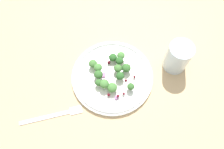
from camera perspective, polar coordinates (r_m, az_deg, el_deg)
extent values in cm
cube|color=tan|center=(73.12, -1.85, -0.35)|extent=(180.00, 180.00, 2.00)
cylinder|color=white|center=(71.13, 0.00, -0.71)|extent=(25.62, 25.62, 1.20)
torus|color=white|center=(70.58, 0.00, -0.51)|extent=(24.57, 24.57, 1.00)
cylinder|color=white|center=(70.49, 0.00, -0.48)|extent=(14.86, 14.86, 0.20)
cylinder|color=#8EB77A|center=(69.31, 1.96, -0.95)|extent=(0.96, 0.96, 0.96)
ellipsoid|color=#2D6028|center=(68.26, 1.99, -0.56)|extent=(2.56, 2.56, 1.92)
cylinder|color=#ADD18E|center=(68.30, 0.04, -3.76)|extent=(1.12, 1.12, 1.12)
ellipsoid|color=#4C843D|center=(67.04, 0.04, -3.34)|extent=(2.99, 2.99, 2.24)
cylinder|color=#8EB77A|center=(70.41, 1.48, 1.19)|extent=(0.95, 0.95, 0.95)
ellipsoid|color=#477A38|center=(69.39, 1.50, 1.60)|extent=(2.54, 2.54, 1.90)
cylinder|color=#9EC684|center=(72.34, 2.25, 4.39)|extent=(0.94, 0.94, 0.94)
ellipsoid|color=#4C843D|center=(71.36, 2.28, 4.83)|extent=(2.52, 2.52, 1.89)
cylinder|color=#8EB77A|center=(68.09, -1.94, -2.78)|extent=(1.04, 1.04, 1.04)
ellipsoid|color=#4C843D|center=(66.94, -1.97, -2.38)|extent=(2.77, 2.77, 2.08)
cylinder|color=#ADD18E|center=(68.22, 4.73, -3.35)|extent=(0.81, 0.81, 0.81)
ellipsoid|color=#386B2D|center=(67.32, 4.79, -3.05)|extent=(2.16, 2.16, 1.62)
cylinder|color=#8EB77A|center=(70.62, -3.45, 1.57)|extent=(0.98, 0.98, 0.98)
ellipsoid|color=#4C843D|center=(69.57, -3.50, 2.01)|extent=(2.62, 2.62, 1.97)
cylinder|color=#8EB77A|center=(72.54, 0.24, 3.92)|extent=(0.98, 0.98, 0.98)
ellipsoid|color=#2D6028|center=(71.50, 0.24, 4.37)|extent=(2.62, 2.62, 1.97)
cylinder|color=#8EB77A|center=(68.53, -3.59, -2.25)|extent=(0.79, 0.79, 0.79)
ellipsoid|color=#386B2D|center=(67.66, -3.64, -1.95)|extent=(2.09, 2.09, 1.57)
cylinder|color=#9EC684|center=(70.64, 3.61, 1.23)|extent=(1.05, 1.05, 1.05)
ellipsoid|color=#386B2D|center=(69.51, 3.67, 1.69)|extent=(2.80, 2.80, 2.10)
cylinder|color=#8EB77A|center=(71.56, -4.79, 2.33)|extent=(1.00, 1.00, 1.00)
ellipsoid|color=#477A38|center=(70.50, -4.86, 2.77)|extent=(2.65, 2.65, 1.99)
cylinder|color=#ADD18E|center=(69.62, -3.41, -0.39)|extent=(0.99, 0.99, 0.99)
ellipsoid|color=#386B2D|center=(68.54, -3.47, 0.02)|extent=(2.64, 2.64, 1.98)
cylinder|color=#ADD18E|center=(71.48, 1.86, 3.13)|extent=(0.93, 0.93, 0.93)
ellipsoid|color=#2D6028|center=(70.49, 1.89, 3.56)|extent=(2.48, 2.48, 1.86)
sphere|color=maroon|center=(67.40, -0.85, -5.15)|extent=(0.89, 0.89, 0.89)
sphere|color=maroon|center=(67.18, 1.56, -5.47)|extent=(0.85, 0.85, 0.85)
sphere|color=#4C0A14|center=(71.65, -0.91, 3.11)|extent=(0.99, 0.99, 0.99)
sphere|color=maroon|center=(69.83, 3.63, -1.31)|extent=(0.77, 0.77, 0.77)
sphere|color=maroon|center=(67.69, 2.99, -4.88)|extent=(0.74, 0.74, 0.74)
sphere|color=maroon|center=(69.89, 5.73, -0.60)|extent=(0.75, 0.75, 0.75)
cube|color=#843D75|center=(72.28, 1.73, 3.51)|extent=(1.46, 1.16, 0.50)
cube|color=#934C84|center=(69.54, -1.81, -1.52)|extent=(0.89, 1.37, 0.51)
cube|color=#843D75|center=(69.18, 4.69, -2.66)|extent=(1.36, 1.25, 0.57)
cube|color=#934C84|center=(67.73, 1.09, -5.90)|extent=(1.24, 1.08, 0.53)
cube|color=#843D75|center=(70.51, -2.59, -0.01)|extent=(1.81, 1.79, 0.44)
cube|color=silver|center=(70.14, -16.69, -10.40)|extent=(9.77, 12.85, 0.50)
cube|color=silver|center=(68.70, -9.14, -8.91)|extent=(4.06, 4.32, 0.50)
cylinder|color=silver|center=(72.14, 16.35, 4.31)|extent=(7.48, 7.48, 10.28)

